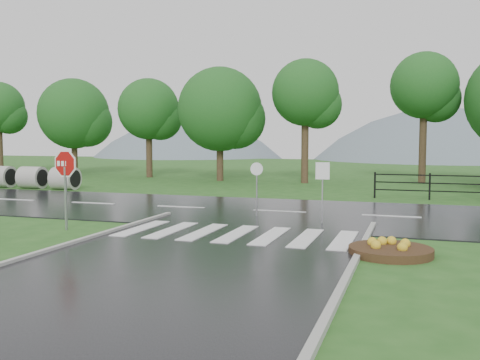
% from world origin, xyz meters
% --- Properties ---
extents(ground, '(120.00, 120.00, 0.00)m').
position_xyz_m(ground, '(0.00, 0.00, 0.00)').
color(ground, '#26571D').
rests_on(ground, ground).
extents(main_road, '(90.00, 8.00, 0.04)m').
position_xyz_m(main_road, '(0.00, 10.00, 0.00)').
color(main_road, black).
rests_on(main_road, ground).
extents(crosswalk, '(6.50, 2.80, 0.02)m').
position_xyz_m(crosswalk, '(0.00, 5.00, 0.06)').
color(crosswalk, silver).
rests_on(crosswalk, ground).
extents(hills, '(102.00, 48.00, 48.00)m').
position_xyz_m(hills, '(3.49, 65.00, -15.54)').
color(hills, slate).
rests_on(hills, ground).
extents(treeline, '(83.20, 5.20, 10.00)m').
position_xyz_m(treeline, '(1.00, 24.00, 0.00)').
color(treeline, '#19511B').
rests_on(treeline, ground).
extents(culvert_pipes, '(5.50, 1.20, 1.20)m').
position_xyz_m(culvert_pipes, '(-15.16, 15.00, 0.60)').
color(culvert_pipes, '#9E9B93').
rests_on(culvert_pipes, ground).
extents(stop_sign, '(1.13, 0.17, 2.57)m').
position_xyz_m(stop_sign, '(-5.14, 4.32, 1.79)').
color(stop_sign, '#939399').
rests_on(stop_sign, ground).
extents(flower_bed, '(1.95, 1.95, 0.39)m').
position_xyz_m(flower_bed, '(4.25, 3.75, 0.14)').
color(flower_bed, '#332111').
rests_on(flower_bed, ground).
extents(reg_sign_small, '(0.44, 0.06, 1.99)m').
position_xyz_m(reg_sign_small, '(1.98, 7.68, 1.42)').
color(reg_sign_small, '#939399').
rests_on(reg_sign_small, ground).
extents(reg_sign_round, '(0.45, 0.07, 1.91)m').
position_xyz_m(reg_sign_round, '(-0.45, 8.55, 1.24)').
color(reg_sign_round, '#939399').
rests_on(reg_sign_round, ground).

